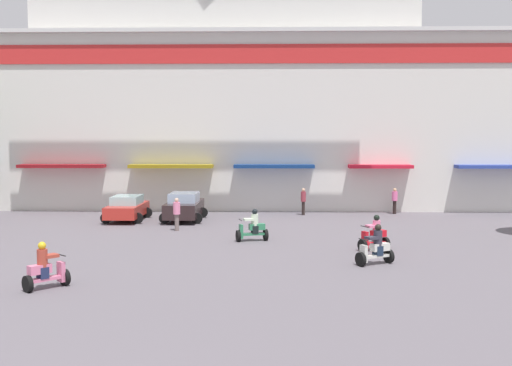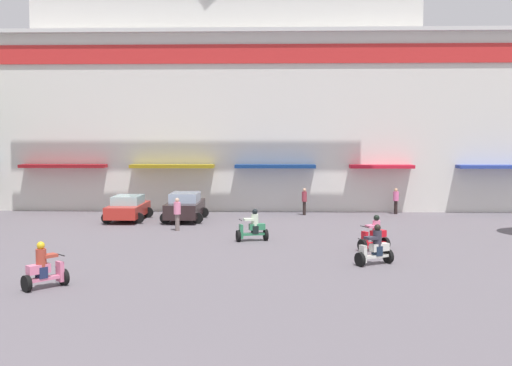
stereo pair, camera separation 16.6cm
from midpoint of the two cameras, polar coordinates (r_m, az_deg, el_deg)
name	(u,v)px [view 1 (the left image)]	position (r m, az deg, el deg)	size (l,w,h in m)	color
ground_plane	(184,270)	(22.42, -6.84, -7.96)	(128.00, 128.00, 0.00)	#5D575E
colonial_building	(229,68)	(44.86, -2.65, 10.50)	(40.17, 16.00, 22.14)	silver
parked_car_0	(127,208)	(35.62, -11.89, -2.25)	(2.34, 3.99, 1.41)	#B42A22
parked_car_1	(184,207)	(35.09, -6.75, -2.16)	(2.40, 4.06, 1.57)	black
scooter_rider_1	(253,228)	(28.17, -0.48, -4.16)	(1.51, 0.89, 1.46)	black
scooter_rider_2	(376,248)	(23.50, 10.74, -5.93)	(1.51, 1.15, 1.51)	black
scooter_rider_3	(45,270)	(20.61, -18.99, -7.54)	(1.32, 1.37, 1.50)	black
scooter_rider_4	(375,236)	(26.29, 10.65, -4.79)	(1.40, 1.08, 1.50)	black
pedestrian_0	(395,199)	(38.69, 12.50, -1.47)	(0.35, 0.35, 1.58)	black
pedestrian_1	(177,212)	(31.37, -7.44, -2.67)	(0.47, 0.47, 1.66)	#73625E
pedestrian_2	(303,200)	(37.36, 4.24, -1.53)	(0.43, 0.43, 1.62)	black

